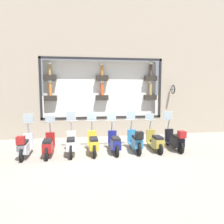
{
  "coord_description": "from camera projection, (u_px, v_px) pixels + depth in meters",
  "views": [
    {
      "loc": [
        -8.53,
        1.4,
        2.76
      ],
      "look_at": [
        1.74,
        -0.24,
        1.56
      ],
      "focal_mm": 35.0,
      "sensor_mm": 36.0,
      "label": 1
    }
  ],
  "objects": [
    {
      "name": "scooter_white_5",
      "position": [
        71.0,
        144.0,
        8.88
      ],
      "size": [
        1.81,
        0.6,
        1.69
      ],
      "color": "black",
      "rests_on": "ground_plane"
    },
    {
      "name": "scooter_black_0",
      "position": [
        176.0,
        140.0,
        9.51
      ],
      "size": [
        1.79,
        0.61,
        1.62
      ],
      "color": "black",
      "rests_on": "ground_plane"
    },
    {
      "name": "scooter_teal_2",
      "position": [
        136.0,
        141.0,
        9.24
      ],
      "size": [
        1.81,
        0.6,
        1.66
      ],
      "color": "black",
      "rests_on": "ground_plane"
    },
    {
      "name": "scooter_silver_7",
      "position": [
        25.0,
        146.0,
        8.53
      ],
      "size": [
        1.79,
        0.61,
        1.63
      ],
      "color": "black",
      "rests_on": "ground_plane"
    },
    {
      "name": "scooter_olive_1",
      "position": [
        155.0,
        141.0,
        9.43
      ],
      "size": [
        1.79,
        0.6,
        1.55
      ],
      "color": "black",
      "rests_on": "ground_plane"
    },
    {
      "name": "ground_plane",
      "position": [
        113.0,
        155.0,
        8.9
      ],
      "size": [
        120.0,
        120.0,
        0.0
      ],
      "primitive_type": "plane",
      "color": "gray"
    },
    {
      "name": "scooter_red_6",
      "position": [
        48.0,
        145.0,
        8.73
      ],
      "size": [
        1.8,
        0.61,
        1.54
      ],
      "color": "black",
      "rests_on": "ground_plane"
    },
    {
      "name": "scooter_yellow_4",
      "position": [
        93.0,
        143.0,
        9.02
      ],
      "size": [
        1.8,
        0.6,
        1.66
      ],
      "color": "black",
      "rests_on": "ground_plane"
    },
    {
      "name": "building_facade",
      "position": [
        102.0,
        45.0,
        11.86
      ],
      "size": [
        1.17,
        36.0,
        9.78
      ],
      "color": "gray",
      "rests_on": "ground_plane"
    },
    {
      "name": "scooter_navy_3",
      "position": [
        115.0,
        143.0,
        9.16
      ],
      "size": [
        1.8,
        0.61,
        1.64
      ],
      "color": "black",
      "rests_on": "ground_plane"
    }
  ]
}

